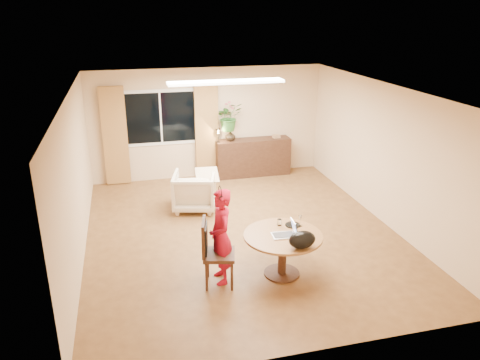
# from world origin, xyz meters

# --- Properties ---
(floor) EXTENTS (6.50, 6.50, 0.00)m
(floor) POSITION_xyz_m (0.00, 0.00, 0.00)
(floor) COLOR brown
(floor) RESTS_ON ground
(ceiling) EXTENTS (6.50, 6.50, 0.00)m
(ceiling) POSITION_xyz_m (0.00, 0.00, 2.60)
(ceiling) COLOR white
(ceiling) RESTS_ON wall_back
(wall_back) EXTENTS (5.50, 0.00, 5.50)m
(wall_back) POSITION_xyz_m (0.00, 3.25, 1.30)
(wall_back) COLOR #CEAF86
(wall_back) RESTS_ON floor
(wall_left) EXTENTS (0.00, 6.50, 6.50)m
(wall_left) POSITION_xyz_m (-2.75, 0.00, 1.30)
(wall_left) COLOR #CEAF86
(wall_left) RESTS_ON floor
(wall_right) EXTENTS (0.00, 6.50, 6.50)m
(wall_right) POSITION_xyz_m (2.75, 0.00, 1.30)
(wall_right) COLOR #CEAF86
(wall_right) RESTS_ON floor
(window) EXTENTS (1.70, 0.03, 1.30)m
(window) POSITION_xyz_m (-1.10, 3.23, 1.50)
(window) COLOR white
(window) RESTS_ON wall_back
(curtain_left) EXTENTS (0.55, 0.08, 2.25)m
(curtain_left) POSITION_xyz_m (-2.15, 3.15, 1.15)
(curtain_left) COLOR olive
(curtain_left) RESTS_ON wall_back
(curtain_right) EXTENTS (0.55, 0.08, 2.25)m
(curtain_right) POSITION_xyz_m (-0.05, 3.15, 1.15)
(curtain_right) COLOR olive
(curtain_right) RESTS_ON wall_back
(ceiling_panel) EXTENTS (2.20, 0.35, 0.05)m
(ceiling_panel) POSITION_xyz_m (0.00, 1.20, 2.57)
(ceiling_panel) COLOR white
(ceiling_panel) RESTS_ON ceiling
(dining_table) EXTENTS (1.19, 1.19, 0.68)m
(dining_table) POSITION_xyz_m (0.25, -1.51, 0.53)
(dining_table) COLOR brown
(dining_table) RESTS_ON floor
(dining_chair) EXTENTS (0.59, 0.55, 1.03)m
(dining_chair) POSITION_xyz_m (-0.73, -1.53, 0.52)
(dining_chair) COLOR black
(dining_chair) RESTS_ON floor
(child) EXTENTS (0.55, 0.37, 1.46)m
(child) POSITION_xyz_m (-0.69, -1.44, 0.73)
(child) COLOR red
(child) RESTS_ON floor
(laptop) EXTENTS (0.38, 0.27, 0.25)m
(laptop) POSITION_xyz_m (0.24, -1.55, 0.80)
(laptop) COLOR #B7B7BC
(laptop) RESTS_ON dining_table
(tumbler) EXTENTS (0.08, 0.08, 0.10)m
(tumbler) POSITION_xyz_m (0.30, -1.19, 0.73)
(tumbler) COLOR white
(tumbler) RESTS_ON dining_table
(wine_glass) EXTENTS (0.07, 0.07, 0.18)m
(wine_glass) POSITION_xyz_m (0.60, -1.30, 0.77)
(wine_glass) COLOR white
(wine_glass) RESTS_ON dining_table
(pot_lid) EXTENTS (0.29, 0.29, 0.04)m
(pot_lid) POSITION_xyz_m (0.50, -1.25, 0.70)
(pot_lid) COLOR white
(pot_lid) RESTS_ON dining_table
(handbag) EXTENTS (0.40, 0.24, 0.26)m
(handbag) POSITION_xyz_m (0.37, -1.97, 0.81)
(handbag) COLOR black
(handbag) RESTS_ON dining_table
(armchair) EXTENTS (1.01, 1.03, 0.77)m
(armchair) POSITION_xyz_m (-0.66, 1.31, 0.39)
(armchair) COLOR beige
(armchair) RESTS_ON floor
(throw) EXTENTS (0.50, 0.59, 0.03)m
(throw) POSITION_xyz_m (-0.39, 1.30, 0.79)
(throw) COLOR beige
(throw) RESTS_ON armchair
(sideboard) EXTENTS (1.81, 0.44, 0.90)m
(sideboard) POSITION_xyz_m (1.05, 3.01, 0.45)
(sideboard) COLOR black
(sideboard) RESTS_ON floor
(vase) EXTENTS (0.28, 0.28, 0.25)m
(vase) POSITION_xyz_m (0.48, 3.01, 1.03)
(vase) COLOR black
(vase) RESTS_ON sideboard
(bouquet) EXTENTS (0.68, 0.62, 0.66)m
(bouquet) POSITION_xyz_m (0.46, 3.01, 1.48)
(bouquet) COLOR #356D29
(bouquet) RESTS_ON vase
(book_stack) EXTENTS (0.20, 0.16, 0.07)m
(book_stack) POSITION_xyz_m (1.64, 3.01, 0.94)
(book_stack) COLOR brown
(book_stack) RESTS_ON sideboard
(desk_lamp) EXTENTS (0.14, 0.14, 0.33)m
(desk_lamp) POSITION_xyz_m (0.18, 2.96, 1.07)
(desk_lamp) COLOR black
(desk_lamp) RESTS_ON sideboard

